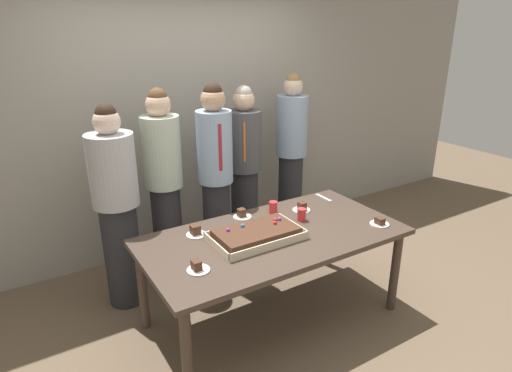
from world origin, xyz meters
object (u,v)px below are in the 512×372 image
object	(u,v)px
sheet_cake	(256,234)
person_back_corner	(216,179)
party_table	(273,243)
plated_slice_near_right	(380,223)
drink_cup_middle	(273,207)
person_green_shirt_behind	(291,154)
plated_slice_far_left	(196,232)
plated_slice_near_left	(197,268)
person_striped_tie_right	(164,185)
person_left_edge_reaching	(117,207)
plated_slice_center_front	(302,208)
drink_cup_nearest	(301,215)
plated_slice_far_right	(242,215)
cake_server_utensil	(323,198)
person_serving_front	(244,169)

from	to	relation	value
sheet_cake	person_back_corner	distance (m)	0.86
party_table	plated_slice_near_right	bearing A→B (deg)	-20.57
party_table	sheet_cake	bearing A→B (deg)	179.56
drink_cup_middle	person_green_shirt_behind	xyz separation A→B (m)	(0.78, 0.82, 0.13)
plated_slice_far_left	drink_cup_middle	size ratio (longest dim) A/B	1.50
plated_slice_near_left	plated_slice_near_right	xyz separation A→B (m)	(1.49, -0.13, -0.00)
person_striped_tie_right	person_left_edge_reaching	distance (m)	0.47
sheet_cake	plated_slice_near_left	world-z (taller)	sheet_cake
person_back_corner	plated_slice_center_front	bearing A→B (deg)	46.26
plated_slice_far_left	drink_cup_nearest	distance (m)	0.85
party_table	sheet_cake	distance (m)	0.19
plated_slice_far_right	person_back_corner	world-z (taller)	person_back_corner
sheet_cake	plated_slice_far_right	size ratio (longest dim) A/B	4.40
cake_server_utensil	person_back_corner	xyz separation A→B (m)	(-0.84, 0.48, 0.19)
drink_cup_nearest	plated_slice_center_front	bearing A→B (deg)	51.86
person_left_edge_reaching	cake_server_utensil	bearing A→B (deg)	31.84
plated_slice_near_right	plated_slice_far_left	size ratio (longest dim) A/B	1.00
plated_slice_near_right	drink_cup_nearest	world-z (taller)	drink_cup_nearest
sheet_cake	person_striped_tie_right	distance (m)	1.03
plated_slice_center_front	person_striped_tie_right	size ratio (longest dim) A/B	0.09
drink_cup_middle	party_table	bearing A→B (deg)	-123.57
plated_slice_far_right	person_green_shirt_behind	world-z (taller)	person_green_shirt_behind
plated_slice_near_left	cake_server_utensil	size ratio (longest dim) A/B	0.75
person_striped_tie_right	plated_slice_center_front	bearing A→B (deg)	32.90
plated_slice_far_right	drink_cup_middle	world-z (taller)	drink_cup_middle
person_serving_front	plated_slice_far_right	bearing A→B (deg)	-5.51
person_serving_front	person_striped_tie_right	world-z (taller)	person_striped_tie_right
plated_slice_near_right	plated_slice_far_right	bearing A→B (deg)	140.93
person_left_edge_reaching	plated_slice_center_front	bearing A→B (deg)	23.66
person_serving_front	person_back_corner	bearing A→B (deg)	-34.00
sheet_cake	person_serving_front	xyz separation A→B (m)	(0.54, 1.09, 0.10)
party_table	person_serving_front	distance (m)	1.18
plated_slice_center_front	person_striped_tie_right	world-z (taller)	person_striped_tie_right
drink_cup_middle	cake_server_utensil	xyz separation A→B (m)	(0.57, 0.03, -0.05)
plated_slice_near_right	plated_slice_center_front	bearing A→B (deg)	123.17
plated_slice_far_right	party_table	bearing A→B (deg)	-82.99
plated_slice_far_left	drink_cup_nearest	world-z (taller)	drink_cup_nearest
party_table	sheet_cake	size ratio (longest dim) A/B	2.97
person_serving_front	person_back_corner	size ratio (longest dim) A/B	0.96
cake_server_utensil	person_striped_tie_right	xyz separation A→B (m)	(-1.27, 0.61, 0.17)
person_green_shirt_behind	drink_cup_middle	bearing A→B (deg)	1.45
party_table	plated_slice_far_right	size ratio (longest dim) A/B	13.07
party_table	drink_cup_middle	bearing A→B (deg)	56.43
drink_cup_nearest	plated_slice_far_left	bearing A→B (deg)	166.19
plated_slice_far_left	plated_slice_center_front	size ratio (longest dim) A/B	1.00
plated_slice_near_left	person_left_edge_reaching	distance (m)	1.04
plated_slice_near_right	cake_server_utensil	xyz separation A→B (m)	(-0.01, 0.66, -0.02)
plated_slice_center_front	person_serving_front	bearing A→B (deg)	94.01
plated_slice_far_left	cake_server_utensil	bearing A→B (deg)	3.16
party_table	plated_slice_center_front	bearing A→B (deg)	28.11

